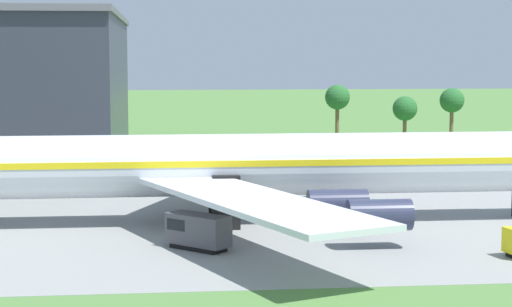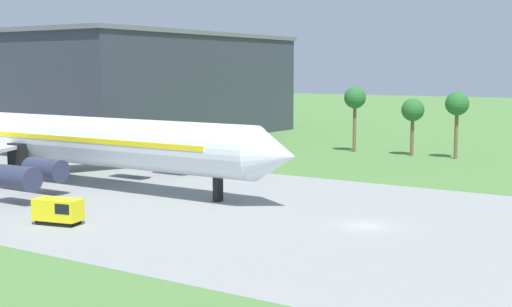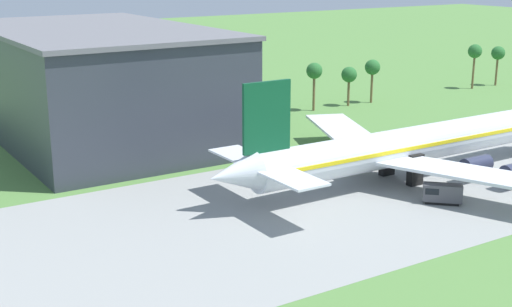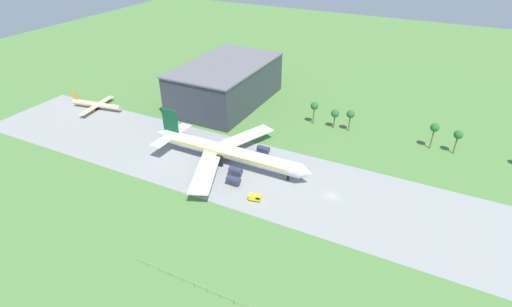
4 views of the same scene
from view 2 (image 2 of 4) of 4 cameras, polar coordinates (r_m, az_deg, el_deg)
The scene contains 5 objects.
ground_plane at distance 63.26m, azimuth 8.75°, elevation -5.75°, with size 600.00×600.00×0.00m, color #517F3D.
taxiway_strip at distance 63.25m, azimuth 8.75°, elevation -5.74°, with size 320.00×44.00×0.02m.
jet_airliner at distance 90.90m, azimuth -16.40°, elevation 1.21°, with size 70.28×58.02×17.65m.
baggage_tug at distance 65.14m, azimuth -15.45°, elevation -4.43°, with size 4.53×2.85×2.30m.
terminal_building at distance 149.04m, azimuth -8.90°, elevation 5.43°, with size 36.72×61.20×20.80m.
Camera 2 is at (25.48, -56.28, 13.59)m, focal length 50.00 mm.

